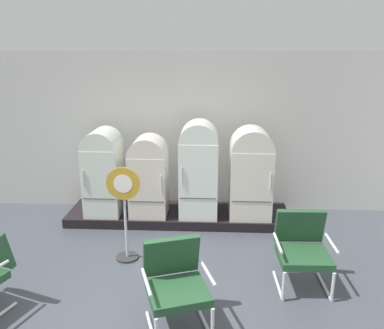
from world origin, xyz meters
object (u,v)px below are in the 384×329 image
(refrigerator_2, at_px, (199,166))
(armchair_right, at_px, (302,247))
(refrigerator_3, at_px, (251,170))
(armchair_center, at_px, (176,281))
(refrigerator_0, at_px, (103,169))
(sign_stand, at_px, (125,215))
(refrigerator_1, at_px, (148,174))

(refrigerator_2, distance_m, armchair_right, 2.29)
(refrigerator_2, distance_m, refrigerator_3, 0.86)
(refrigerator_2, height_order, armchair_center, refrigerator_2)
(refrigerator_0, distance_m, armchair_center, 3.03)
(refrigerator_2, xyz_separation_m, sign_stand, (-0.98, -1.28, -0.34))
(refrigerator_1, bearing_deg, refrigerator_2, 1.42)
(refrigerator_0, relative_size, armchair_right, 1.54)
(refrigerator_0, relative_size, sign_stand, 1.06)
(refrigerator_1, relative_size, armchair_right, 1.44)
(refrigerator_1, bearing_deg, refrigerator_3, 0.95)
(refrigerator_2, height_order, armchair_right, refrigerator_2)
(refrigerator_2, bearing_deg, armchair_center, -93.42)
(armchair_right, bearing_deg, sign_stand, 168.16)
(refrigerator_1, relative_size, sign_stand, 0.99)
(refrigerator_0, xyz_separation_m, sign_stand, (0.63, -1.30, -0.26))
(refrigerator_0, height_order, armchair_center, refrigerator_0)
(armchair_center, bearing_deg, sign_stand, 121.87)
(armchair_right, bearing_deg, refrigerator_0, 148.91)
(refrigerator_0, height_order, refrigerator_3, refrigerator_3)
(refrigerator_0, bearing_deg, armchair_center, -60.98)
(refrigerator_2, xyz_separation_m, armchair_right, (1.36, -1.77, -0.50))
(refrigerator_0, distance_m, armchair_right, 3.50)
(sign_stand, bearing_deg, refrigerator_0, 115.94)
(refrigerator_2, xyz_separation_m, armchair_center, (-0.16, -2.60, -0.50))
(refrigerator_0, relative_size, refrigerator_1, 1.07)
(refrigerator_0, xyz_separation_m, armchair_center, (1.46, -2.63, -0.41))
(refrigerator_2, distance_m, armchair_center, 2.65)
(refrigerator_2, bearing_deg, refrigerator_3, 0.50)
(refrigerator_1, height_order, refrigerator_2, refrigerator_2)
(armchair_center, distance_m, sign_stand, 1.57)
(refrigerator_2, relative_size, armchair_center, 1.70)
(armchair_center, bearing_deg, refrigerator_2, 86.58)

